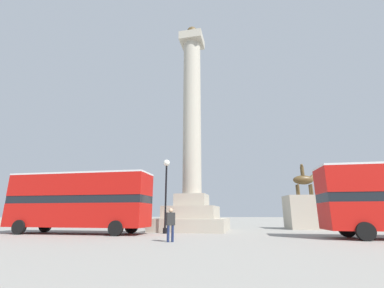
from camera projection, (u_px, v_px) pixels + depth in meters
name	position (u px, v px, depth m)	size (l,w,h in m)	color
ground_plane	(192.00, 231.00, 22.35)	(200.00, 200.00, 0.00)	gray
monument_column	(192.00, 164.00, 23.92)	(6.17, 6.17, 20.94)	#ADA593
bus_a	(80.00, 200.00, 19.46)	(10.72, 3.19, 4.41)	#B7140F
equestrian_statue	(307.00, 210.00, 25.07)	(4.24, 3.31, 6.37)	#ADA593
street_lamp	(166.00, 185.00, 20.13)	(0.51, 0.51, 5.63)	black
pedestrian_near_lamp	(171.00, 223.00, 13.66)	(0.47, 0.41, 1.72)	#192347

